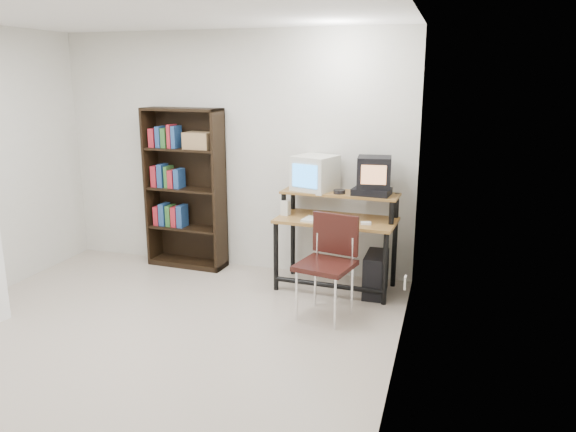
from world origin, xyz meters
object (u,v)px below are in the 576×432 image
(pc_tower, at_px, (376,274))
(bookshelf, at_px, (186,187))
(crt_monitor, at_px, (315,173))
(computer_desk, at_px, (337,223))
(crt_tv, at_px, (374,172))
(school_chair, at_px, (329,255))

(pc_tower, relative_size, bookshelf, 0.25)
(crt_monitor, xyz_separation_m, pc_tower, (0.69, -0.23, -0.94))
(computer_desk, height_order, crt_tv, crt_tv)
(pc_tower, height_order, bookshelf, bookshelf)
(crt_monitor, height_order, crt_tv, crt_tv)
(school_chair, bearing_deg, pc_tower, 73.39)
(bookshelf, bearing_deg, pc_tower, -4.26)
(crt_tv, height_order, pc_tower, crt_tv)
(computer_desk, relative_size, crt_monitor, 2.51)
(crt_tv, bearing_deg, school_chair, -114.94)
(crt_monitor, distance_m, school_chair, 1.08)
(computer_desk, bearing_deg, bookshelf, 175.98)
(crt_tv, bearing_deg, computer_desk, -169.44)
(crt_monitor, distance_m, bookshelf, 1.53)
(computer_desk, height_order, pc_tower, computer_desk)
(computer_desk, bearing_deg, school_chair, -80.36)
(crt_monitor, distance_m, crt_tv, 0.61)
(computer_desk, relative_size, crt_tv, 3.43)
(pc_tower, bearing_deg, school_chair, -119.10)
(crt_monitor, xyz_separation_m, school_chair, (0.34, -0.84, -0.58))
(crt_monitor, height_order, school_chair, crt_monitor)
(computer_desk, height_order, crt_monitor, crt_monitor)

